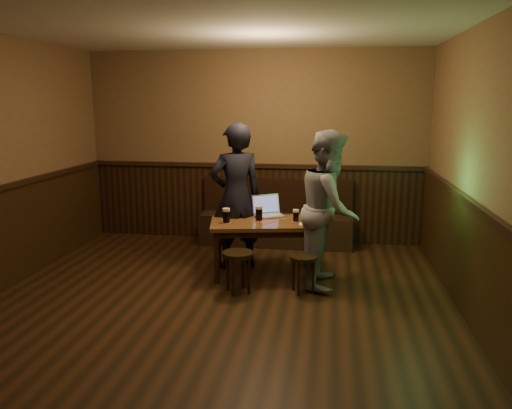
{
  "coord_description": "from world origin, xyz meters",
  "views": [
    {
      "loc": [
        1.15,
        -4.32,
        2.07
      ],
      "look_at": [
        0.29,
        1.3,
        0.89
      ],
      "focal_mm": 35.0,
      "sensor_mm": 36.0,
      "label": 1
    }
  ],
  "objects_px": {
    "stool_right": "(303,263)",
    "pint_mid": "(259,213)",
    "pub_table": "(264,228)",
    "person_grey": "(330,209)",
    "bench": "(276,223)",
    "stool_left": "(238,260)",
    "person_suit": "(236,196)",
    "pint_left": "(226,216)",
    "laptop": "(268,210)",
    "pint_right": "(296,216)"
  },
  "relations": [
    {
      "from": "stool_right",
      "to": "pint_mid",
      "type": "relative_size",
      "value": 2.35
    },
    {
      "from": "pub_table",
      "to": "person_grey",
      "type": "bearing_deg",
      "value": -23.57
    },
    {
      "from": "bench",
      "to": "pint_mid",
      "type": "xyz_separation_m",
      "value": [
        -0.06,
        -1.32,
        0.44
      ]
    },
    {
      "from": "stool_left",
      "to": "person_suit",
      "type": "xyz_separation_m",
      "value": [
        -0.19,
        0.86,
        0.54
      ]
    },
    {
      "from": "stool_right",
      "to": "pint_left",
      "type": "height_order",
      "value": "pint_left"
    },
    {
      "from": "pub_table",
      "to": "person_grey",
      "type": "distance_m",
      "value": 0.85
    },
    {
      "from": "person_grey",
      "to": "pint_mid",
      "type": "bearing_deg",
      "value": 81.24
    },
    {
      "from": "pint_mid",
      "to": "person_suit",
      "type": "distance_m",
      "value": 0.42
    },
    {
      "from": "laptop",
      "to": "pub_table",
      "type": "bearing_deg",
      "value": -120.58
    },
    {
      "from": "person_suit",
      "to": "stool_right",
      "type": "bearing_deg",
      "value": 112.09
    },
    {
      "from": "pub_table",
      "to": "pint_mid",
      "type": "height_order",
      "value": "pint_mid"
    },
    {
      "from": "person_suit",
      "to": "person_grey",
      "type": "height_order",
      "value": "person_suit"
    },
    {
      "from": "laptop",
      "to": "person_grey",
      "type": "height_order",
      "value": "person_grey"
    },
    {
      "from": "bench",
      "to": "person_grey",
      "type": "relative_size",
      "value": 1.25
    },
    {
      "from": "pint_left",
      "to": "pint_mid",
      "type": "relative_size",
      "value": 1.0
    },
    {
      "from": "bench",
      "to": "stool_left",
      "type": "distance_m",
      "value": 1.97
    },
    {
      "from": "stool_left",
      "to": "person_grey",
      "type": "height_order",
      "value": "person_grey"
    },
    {
      "from": "pint_left",
      "to": "stool_right",
      "type": "bearing_deg",
      "value": -20.51
    },
    {
      "from": "laptop",
      "to": "person_suit",
      "type": "xyz_separation_m",
      "value": [
        -0.39,
        -0.05,
        0.18
      ]
    },
    {
      "from": "pint_mid",
      "to": "pub_table",
      "type": "bearing_deg",
      "value": -20.94
    },
    {
      "from": "pint_right",
      "to": "person_grey",
      "type": "xyz_separation_m",
      "value": [
        0.4,
        -0.22,
        0.14
      ]
    },
    {
      "from": "stool_right",
      "to": "pint_right",
      "type": "xyz_separation_m",
      "value": [
        -0.13,
        0.54,
        0.41
      ]
    },
    {
      "from": "bench",
      "to": "person_grey",
      "type": "bearing_deg",
      "value": -63.06
    },
    {
      "from": "stool_left",
      "to": "laptop",
      "type": "distance_m",
      "value": 1.0
    },
    {
      "from": "pub_table",
      "to": "person_suit",
      "type": "bearing_deg",
      "value": 136.08
    },
    {
      "from": "pint_left",
      "to": "laptop",
      "type": "distance_m",
      "value": 0.62
    },
    {
      "from": "stool_right",
      "to": "pint_right",
      "type": "bearing_deg",
      "value": 103.57
    },
    {
      "from": "bench",
      "to": "stool_left",
      "type": "height_order",
      "value": "bench"
    },
    {
      "from": "bench",
      "to": "pint_left",
      "type": "bearing_deg",
      "value": -105.67
    },
    {
      "from": "bench",
      "to": "laptop",
      "type": "xyz_separation_m",
      "value": [
        0.01,
        -1.05,
        0.42
      ]
    },
    {
      "from": "pint_right",
      "to": "person_grey",
      "type": "bearing_deg",
      "value": -28.86
    },
    {
      "from": "pint_left",
      "to": "pint_mid",
      "type": "height_order",
      "value": "same"
    },
    {
      "from": "pub_table",
      "to": "person_suit",
      "type": "height_order",
      "value": "person_suit"
    },
    {
      "from": "stool_right",
      "to": "person_grey",
      "type": "xyz_separation_m",
      "value": [
        0.27,
        0.32,
        0.55
      ]
    },
    {
      "from": "pub_table",
      "to": "stool_right",
      "type": "distance_m",
      "value": 0.75
    },
    {
      "from": "person_grey",
      "to": "pint_left",
      "type": "bearing_deg",
      "value": 93.52
    },
    {
      "from": "stool_left",
      "to": "pint_right",
      "type": "relative_size",
      "value": 3.12
    },
    {
      "from": "stool_left",
      "to": "stool_right",
      "type": "distance_m",
      "value": 0.72
    },
    {
      "from": "pint_left",
      "to": "person_suit",
      "type": "height_order",
      "value": "person_suit"
    },
    {
      "from": "pint_right",
      "to": "person_grey",
      "type": "height_order",
      "value": "person_grey"
    },
    {
      "from": "pint_mid",
      "to": "person_grey",
      "type": "bearing_deg",
      "value": -13.58
    },
    {
      "from": "pint_right",
      "to": "stool_right",
      "type": "bearing_deg",
      "value": -76.43
    },
    {
      "from": "stool_right",
      "to": "person_suit",
      "type": "distance_m",
      "value": 1.3
    },
    {
      "from": "pint_right",
      "to": "laptop",
      "type": "bearing_deg",
      "value": 144.83
    },
    {
      "from": "stool_left",
      "to": "stool_right",
      "type": "height_order",
      "value": "stool_left"
    },
    {
      "from": "pub_table",
      "to": "person_suit",
      "type": "distance_m",
      "value": 0.56
    },
    {
      "from": "pint_left",
      "to": "pint_mid",
      "type": "bearing_deg",
      "value": 25.77
    },
    {
      "from": "pint_left",
      "to": "laptop",
      "type": "relative_size",
      "value": 0.39
    },
    {
      "from": "laptop",
      "to": "bench",
      "type": "bearing_deg",
      "value": 62.0
    },
    {
      "from": "bench",
      "to": "person_grey",
      "type": "distance_m",
      "value": 1.8
    }
  ]
}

